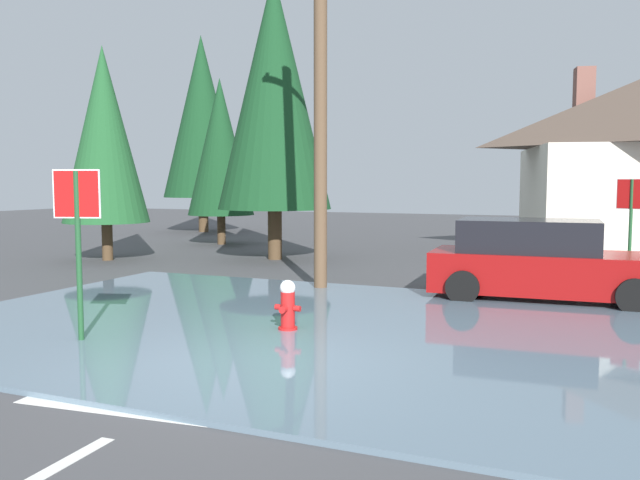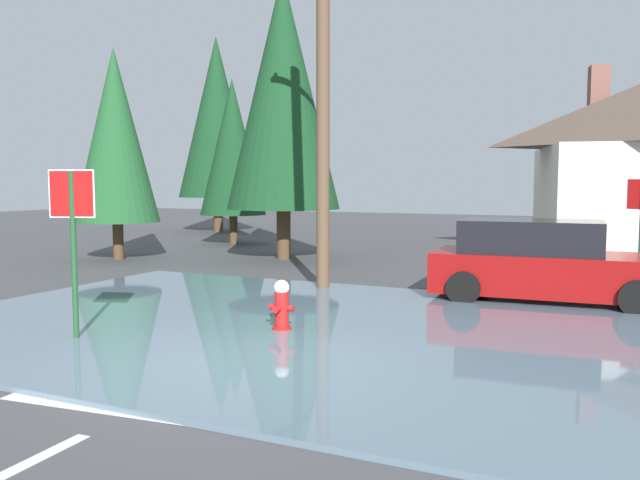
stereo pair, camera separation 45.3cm
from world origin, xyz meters
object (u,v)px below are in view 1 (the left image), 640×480
object	(u,v)px
pine_tree_tall_left	(220,147)
pine_tree_far_center	(274,92)
parked_car	(541,262)
pine_tree_short_left	(104,135)
pine_tree_mid_left	(202,117)
fire_hydrant	(288,307)
stop_sign_far	(631,207)
utility_pole	(320,75)
stop_sign_near	(78,221)

from	to	relation	value
pine_tree_tall_left	pine_tree_far_center	size ratio (longest dim) A/B	0.73
parked_car	pine_tree_short_left	xyz separation A→B (m)	(-12.38, 1.97, 2.93)
pine_tree_far_center	pine_tree_mid_left	bearing A→B (deg)	133.41
fire_hydrant	stop_sign_far	world-z (taller)	stop_sign_far
fire_hydrant	pine_tree_mid_left	bearing A→B (deg)	126.39
utility_pole	stop_sign_far	size ratio (longest dim) A/B	3.63
stop_sign_far	pine_tree_short_left	distance (m)	14.42
stop_sign_near	pine_tree_short_left	xyz separation A→B (m)	(-6.61, 8.20, 1.92)
stop_sign_near	pine_tree_far_center	size ratio (longest dim) A/B	0.30
parked_car	pine_tree_tall_left	bearing A→B (deg)	147.42
fire_hydrant	pine_tree_tall_left	xyz separation A→B (m)	(-8.56, 12.07, 3.19)
pine_tree_short_left	pine_tree_far_center	size ratio (longest dim) A/B	0.74
fire_hydrant	stop_sign_far	size ratio (longest dim) A/B	0.34
utility_pole	pine_tree_tall_left	distance (m)	11.08
fire_hydrant	utility_pole	world-z (taller)	utility_pole
fire_hydrant	pine_tree_mid_left	world-z (taller)	pine_tree_mid_left
parked_car	pine_tree_tall_left	xyz separation A→B (m)	(-11.89, 7.60, 2.84)
stop_sign_near	pine_tree_tall_left	size ratio (longest dim) A/B	0.41
stop_sign_near	pine_tree_short_left	world-z (taller)	pine_tree_short_left
pine_tree_mid_left	pine_tree_short_left	size ratio (longest dim) A/B	1.44
pine_tree_mid_left	pine_tree_far_center	world-z (taller)	pine_tree_mid_left
utility_pole	pine_tree_far_center	world-z (taller)	utility_pole
stop_sign_far	pine_tree_tall_left	size ratio (longest dim) A/B	0.39
pine_tree_tall_left	pine_tree_short_left	size ratio (longest dim) A/B	0.98
pine_tree_tall_left	stop_sign_near	bearing A→B (deg)	-66.10
utility_pole	pine_tree_far_center	distance (m)	5.84
pine_tree_tall_left	pine_tree_far_center	world-z (taller)	pine_tree_far_center
utility_pole	pine_tree_far_center	bearing A→B (deg)	126.45
stop_sign_near	pine_tree_tall_left	bearing A→B (deg)	113.90
stop_sign_near	pine_tree_short_left	distance (m)	10.70
stop_sign_near	fire_hydrant	xyz separation A→B (m)	(2.43, 1.75, -1.36)
utility_pole	pine_tree_tall_left	world-z (taller)	utility_pole
parked_car	stop_sign_far	bearing A→B (deg)	67.40
stop_sign_near	stop_sign_far	world-z (taller)	stop_sign_near
fire_hydrant	pine_tree_far_center	bearing A→B (deg)	117.97
pine_tree_tall_left	parked_car	bearing A→B (deg)	-32.58
pine_tree_short_left	pine_tree_far_center	world-z (taller)	pine_tree_far_center
parked_car	pine_tree_mid_left	xyz separation A→B (m)	(-15.93, 12.61, 4.54)
parked_car	pine_tree_mid_left	bearing A→B (deg)	141.63
fire_hydrant	pine_tree_short_left	world-z (taller)	pine_tree_short_left
pine_tree_short_left	pine_tree_far_center	bearing A→B (deg)	25.72
pine_tree_tall_left	pine_tree_far_center	bearing A→B (deg)	-41.04
stop_sign_near	parked_car	size ratio (longest dim) A/B	0.56
stop_sign_near	pine_tree_tall_left	xyz separation A→B (m)	(-6.13, 13.82, 1.83)
utility_pole	pine_tree_short_left	bearing A→B (deg)	162.31
pine_tree_short_left	parked_car	bearing A→B (deg)	-9.06
stop_sign_far	pine_tree_short_left	bearing A→B (deg)	-171.14
parked_car	utility_pole	bearing A→B (deg)	-172.89
stop_sign_near	pine_tree_short_left	bearing A→B (deg)	128.88
fire_hydrant	pine_tree_tall_left	bearing A→B (deg)	125.32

